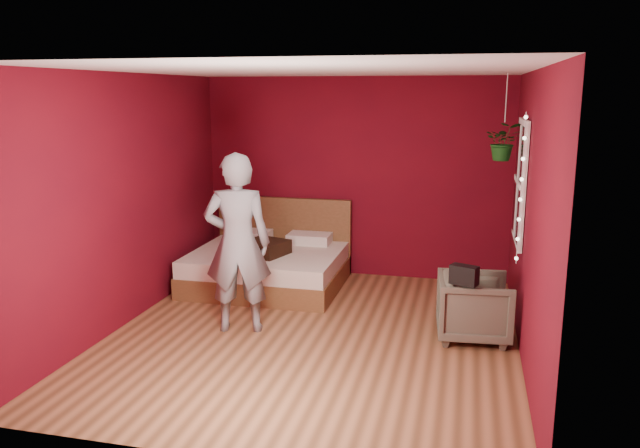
% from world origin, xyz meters
% --- Properties ---
extents(floor, '(4.50, 4.50, 0.00)m').
position_xyz_m(floor, '(0.00, 0.00, 0.00)').
color(floor, '#9B623E').
rests_on(floor, ground).
extents(room_walls, '(4.04, 4.54, 2.62)m').
position_xyz_m(room_walls, '(0.00, 0.00, 1.68)').
color(room_walls, maroon).
rests_on(room_walls, ground).
extents(window, '(0.05, 0.97, 1.27)m').
position_xyz_m(window, '(1.97, 0.90, 1.50)').
color(window, white).
rests_on(window, room_walls).
extents(fairy_lights, '(0.04, 0.04, 1.45)m').
position_xyz_m(fairy_lights, '(1.94, 0.37, 1.50)').
color(fairy_lights, silver).
rests_on(fairy_lights, room_walls).
extents(bed, '(1.84, 1.56, 1.01)m').
position_xyz_m(bed, '(-0.95, 1.50, 0.26)').
color(bed, brown).
rests_on(bed, ground).
extents(person, '(0.76, 0.59, 1.83)m').
position_xyz_m(person, '(-0.77, -0.02, 0.91)').
color(person, gray).
rests_on(person, ground).
extents(armchair, '(0.76, 0.75, 0.64)m').
position_xyz_m(armchair, '(1.57, 0.30, 0.32)').
color(armchair, '#585446').
rests_on(armchair, ground).
extents(handbag, '(0.28, 0.21, 0.18)m').
position_xyz_m(handbag, '(1.46, 0.00, 0.73)').
color(handbag, black).
rests_on(handbag, armchair).
extents(throw_pillow, '(0.60, 0.60, 0.17)m').
position_xyz_m(throw_pillow, '(-0.92, 1.26, 0.54)').
color(throw_pillow, black).
rests_on(throw_pillow, bed).
extents(hanging_plant, '(0.39, 0.34, 0.94)m').
position_xyz_m(hanging_plant, '(1.81, 1.39, 1.87)').
color(hanging_plant, silver).
rests_on(hanging_plant, room_walls).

